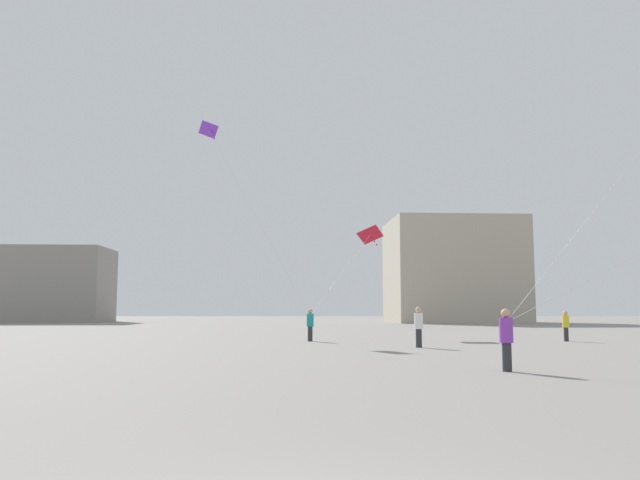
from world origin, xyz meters
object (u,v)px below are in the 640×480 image
kite_violet_delta (212,133)px  person_in_purple (508,337)px  building_centre_hall (455,271)px  person_in_yellow (568,325)px  kite_crimson_delta (371,235)px  building_left_hall (35,285)px  person_in_teal (312,323)px  person_in_white (420,325)px

kite_violet_delta → person_in_purple: bearing=-63.5°
person_in_purple → building_centre_hall: (11.91, 63.99, 5.55)m
person_in_yellow → kite_crimson_delta: bearing=24.5°
person_in_purple → kite_violet_delta: size_ratio=0.13×
kite_crimson_delta → building_left_hall: bearing=133.2°
person_in_teal → person_in_purple: size_ratio=1.00×
person_in_teal → person_in_yellow: person_in_teal is taller
kite_crimson_delta → building_centre_hall: building_centre_hall is taller
person_in_teal → building_centre_hall: 51.14m
building_left_hall → building_centre_hall: bearing=-1.5°
person_in_purple → person_in_white: bearing=-109.1°
person_in_yellow → kite_crimson_delta: size_ratio=0.21×
kite_violet_delta → building_left_hall: bearing=126.2°
kite_crimson_delta → building_centre_hall: 43.58m
person_in_yellow → building_centre_hall: bearing=-36.5°
person_in_teal → kite_crimson_delta: size_ratio=0.23×
building_left_hall → kite_violet_delta: bearing=-53.8°
building_centre_hall → person_in_yellow: bearing=-95.0°
person_in_teal → kite_violet_delta: 16.84m
person_in_yellow → building_centre_hall: 48.36m
person_in_white → building_centre_hall: 54.96m
person_in_white → building_left_hall: 68.65m
person_in_purple → kite_crimson_delta: (-1.91, 22.66, 5.37)m
kite_crimson_delta → person_in_white: bearing=-84.2°
building_centre_hall → kite_crimson_delta: bearing=-108.5°
building_left_hall → person_in_teal: bearing=-53.4°
person_in_yellow → building_left_hall: bearing=13.8°
kite_violet_delta → building_centre_hall: size_ratio=0.78×
kite_crimson_delta → kite_violet_delta: (-10.54, 2.27, 7.29)m
building_left_hall → building_centre_hall: (54.00, -1.43, 1.69)m
person_in_yellow → building_left_hall: 70.21m
person_in_teal → person_in_purple: bearing=-92.2°
building_left_hall → person_in_white: bearing=-52.9°
person_in_teal → building_left_hall: size_ratio=0.09×
person_in_yellow → kite_violet_delta: kite_violet_delta is taller
kite_crimson_delta → kite_violet_delta: size_ratio=0.57×
person_in_purple → person_in_teal: bearing=-94.0°
person_in_white → kite_crimson_delta: bearing=130.2°
person_in_purple → building_centre_hall: size_ratio=0.10×
person_in_yellow → person_in_teal: bearing=58.0°
person_in_yellow → kite_crimson_delta: kite_crimson_delta is taller
person_in_white → kite_violet_delta: 22.30m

